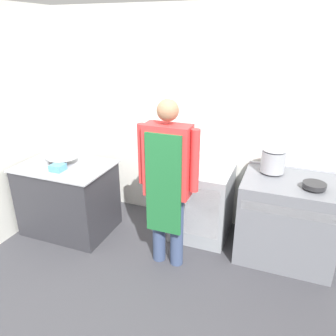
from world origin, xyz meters
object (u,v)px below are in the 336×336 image
stove (287,219)px  fridge_unit (202,202)px  person_cook (167,177)px  mixing_bowl (63,160)px  plastic_tub (58,168)px  saute_pan (314,185)px  stock_pot (273,160)px

stove → fridge_unit: 0.99m
person_cook → mixing_bowl: size_ratio=4.87×
plastic_tub → saute_pan: size_ratio=0.66×
person_cook → saute_pan: (1.39, 0.46, -0.06)m
saute_pan → person_cook: bearing=-161.6°
stock_pot → person_cook: bearing=-142.6°
mixing_bowl → stock_pot: 2.48m
person_cook → plastic_tub: person_cook is taller
plastic_tub → saute_pan: 2.79m
person_cook → stock_pot: person_cook is taller
stock_pot → saute_pan: (0.43, -0.27, -0.11)m
saute_pan → plastic_tub: bearing=-170.8°
fridge_unit → stock_pot: size_ratio=3.23×
stove → plastic_tub: (-2.56, -0.58, 0.46)m
stove → plastic_tub: plastic_tub is taller
stove → fridge_unit: (-0.99, 0.08, -0.02)m
plastic_tub → person_cook: bearing=-0.6°
mixing_bowl → stock_pot: (2.43, 0.50, 0.16)m
fridge_unit → stock_pot: bearing=4.5°
fridge_unit → stock_pot: stock_pot is taller
fridge_unit → plastic_tub: plastic_tub is taller
stove → mixing_bowl: 2.72m
person_cook → fridge_unit: bearing=73.8°
mixing_bowl → saute_pan: (2.85, 0.23, 0.05)m
person_cook → saute_pan: size_ratio=7.95×
plastic_tub → stock_pot: (2.33, 0.72, 0.16)m
person_cook → plastic_tub: size_ratio=12.12×
fridge_unit → plastic_tub: 1.77m
plastic_tub → saute_pan: bearing=9.2°
person_cook → mixing_bowl: person_cook is taller
fridge_unit → person_cook: bearing=-106.2°
stove → mixing_bowl: mixing_bowl is taller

